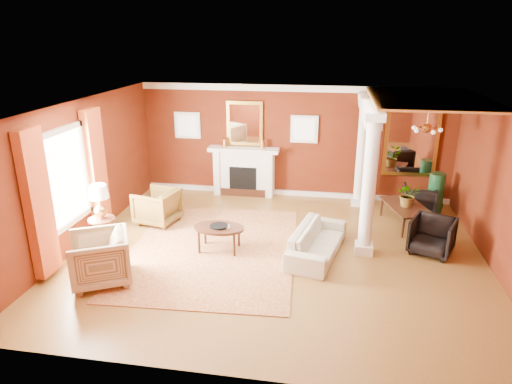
% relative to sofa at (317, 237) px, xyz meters
% --- Properties ---
extents(ground, '(8.00, 8.00, 0.00)m').
position_rel_sofa_xyz_m(ground, '(-0.78, -0.08, -0.38)').
color(ground, brown).
rests_on(ground, ground).
extents(room_shell, '(8.04, 7.04, 2.92)m').
position_rel_sofa_xyz_m(room_shell, '(-0.78, -0.08, 1.63)').
color(room_shell, '#5A1F0C').
rests_on(room_shell, ground).
extents(fireplace, '(1.85, 0.42, 1.29)m').
position_rel_sofa_xyz_m(fireplace, '(-2.08, 3.24, 0.26)').
color(fireplace, white).
rests_on(fireplace, ground).
extents(overmantel_mirror, '(0.95, 0.07, 1.15)m').
position_rel_sofa_xyz_m(overmantel_mirror, '(-2.08, 3.38, 1.52)').
color(overmantel_mirror, gold).
rests_on(overmantel_mirror, fireplace).
extents(flank_window_left, '(0.70, 0.07, 0.70)m').
position_rel_sofa_xyz_m(flank_window_left, '(-3.63, 3.39, 1.42)').
color(flank_window_left, white).
rests_on(flank_window_left, room_shell).
extents(flank_window_right, '(0.70, 0.07, 0.70)m').
position_rel_sofa_xyz_m(flank_window_right, '(-0.53, 3.39, 1.42)').
color(flank_window_right, white).
rests_on(flank_window_right, room_shell).
extents(left_window, '(0.21, 2.55, 2.60)m').
position_rel_sofa_xyz_m(left_window, '(-4.68, -0.68, 1.04)').
color(left_window, white).
rests_on(left_window, room_shell).
extents(column_front, '(0.36, 0.36, 2.80)m').
position_rel_sofa_xyz_m(column_front, '(0.92, 0.22, 1.04)').
color(column_front, white).
rests_on(column_front, ground).
extents(column_back, '(0.36, 0.36, 2.80)m').
position_rel_sofa_xyz_m(column_back, '(0.92, 2.92, 1.04)').
color(column_back, white).
rests_on(column_back, ground).
extents(header_beam, '(0.30, 3.20, 0.32)m').
position_rel_sofa_xyz_m(header_beam, '(0.92, 1.82, 2.24)').
color(header_beam, white).
rests_on(header_beam, column_front).
extents(amber_ceiling, '(2.30, 3.40, 0.04)m').
position_rel_sofa_xyz_m(amber_ceiling, '(2.07, 1.67, 2.49)').
color(amber_ceiling, '#EC9D45').
rests_on(amber_ceiling, room_shell).
extents(dining_mirror, '(1.30, 0.07, 1.70)m').
position_rel_sofa_xyz_m(dining_mirror, '(2.12, 3.38, 1.17)').
color(dining_mirror, gold).
rests_on(dining_mirror, room_shell).
extents(chandelier, '(0.60, 0.62, 0.75)m').
position_rel_sofa_xyz_m(chandelier, '(2.12, 1.72, 1.86)').
color(chandelier, '#B97C3A').
rests_on(chandelier, room_shell).
extents(crown_trim, '(8.00, 0.08, 0.16)m').
position_rel_sofa_xyz_m(crown_trim, '(-0.78, 3.38, 2.44)').
color(crown_trim, white).
rests_on(crown_trim, room_shell).
extents(base_trim, '(8.00, 0.08, 0.12)m').
position_rel_sofa_xyz_m(base_trim, '(-0.78, 3.38, -0.32)').
color(base_trim, white).
rests_on(base_trim, ground).
extents(rug, '(3.51, 4.53, 0.02)m').
position_rel_sofa_xyz_m(rug, '(-2.07, -0.12, -0.37)').
color(rug, maroon).
rests_on(rug, ground).
extents(sofa, '(0.96, 2.04, 0.77)m').
position_rel_sofa_xyz_m(sofa, '(0.00, 0.00, 0.00)').
color(sofa, beige).
rests_on(sofa, ground).
extents(armchair_leopard, '(0.96, 1.00, 0.88)m').
position_rel_sofa_xyz_m(armchair_leopard, '(-3.66, 1.00, 0.06)').
color(armchair_leopard, black).
rests_on(armchair_leopard, ground).
extents(armchair_stripe, '(1.25, 1.27, 0.99)m').
position_rel_sofa_xyz_m(armchair_stripe, '(-3.67, -1.66, 0.11)').
color(armchair_stripe, tan).
rests_on(armchair_stripe, ground).
extents(coffee_table, '(1.01, 1.01, 0.51)m').
position_rel_sofa_xyz_m(coffee_table, '(-1.93, -0.13, 0.08)').
color(coffee_table, black).
rests_on(coffee_table, ground).
extents(coffee_book, '(0.15, 0.05, 0.20)m').
position_rel_sofa_xyz_m(coffee_book, '(-1.86, -0.12, 0.23)').
color(coffee_book, black).
rests_on(coffee_book, coffee_table).
extents(side_table, '(0.53, 0.53, 1.33)m').
position_rel_sofa_xyz_m(side_table, '(-4.28, -0.37, 0.49)').
color(side_table, black).
rests_on(side_table, ground).
extents(dining_table, '(0.84, 1.45, 0.76)m').
position_rel_sofa_xyz_m(dining_table, '(1.92, 1.79, -0.00)').
color(dining_table, black).
rests_on(dining_table, ground).
extents(dining_chair_near, '(1.00, 0.98, 0.80)m').
position_rel_sofa_xyz_m(dining_chair_near, '(2.22, 0.46, 0.02)').
color(dining_chair_near, black).
rests_on(dining_chair_near, ground).
extents(dining_chair_far, '(0.75, 0.71, 0.74)m').
position_rel_sofa_xyz_m(dining_chair_far, '(2.33, 2.65, -0.02)').
color(dining_chair_far, black).
rests_on(dining_chair_far, ground).
extents(green_urn, '(0.42, 0.42, 1.00)m').
position_rel_sofa_xyz_m(green_urn, '(2.70, 2.72, 0.01)').
color(green_urn, '#154423').
rests_on(green_urn, ground).
extents(potted_plant, '(0.50, 0.56, 0.43)m').
position_rel_sofa_xyz_m(potted_plant, '(1.91, 1.74, 0.60)').
color(potted_plant, '#26591E').
rests_on(potted_plant, dining_table).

